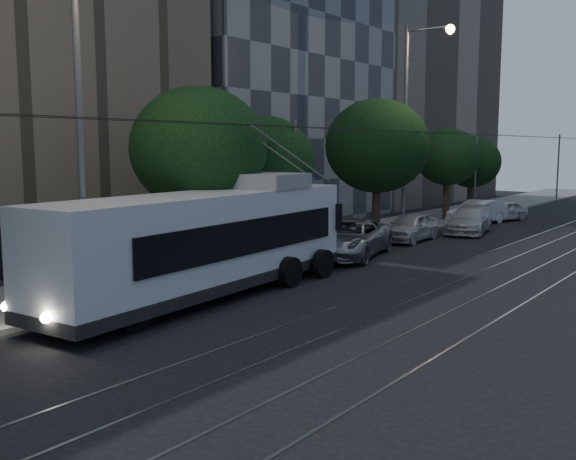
{
  "coord_description": "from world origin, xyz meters",
  "views": [
    {
      "loc": [
        10.75,
        -11.47,
        4.87
      ],
      "look_at": [
        -1.11,
        4.03,
        2.34
      ],
      "focal_mm": 40.0,
      "sensor_mm": 36.0,
      "label": 1
    }
  ],
  "objects_px": {
    "trolleybus": "(210,241)",
    "car_white_d": "(503,211)",
    "car_white_a": "(410,227)",
    "streetlamp_far": "(413,112)",
    "car_white_b": "(469,220)",
    "streetlamp_near": "(87,80)",
    "car_white_c": "(477,212)",
    "pickup_silver": "(347,238)"
  },
  "relations": [
    {
      "from": "car_white_a",
      "to": "car_white_d",
      "type": "bearing_deg",
      "value": 83.72
    },
    {
      "from": "trolleybus",
      "to": "car_white_d",
      "type": "bearing_deg",
      "value": 84.88
    },
    {
      "from": "trolleybus",
      "to": "pickup_silver",
      "type": "distance_m",
      "value": 9.14
    },
    {
      "from": "pickup_silver",
      "to": "car_white_d",
      "type": "height_order",
      "value": "pickup_silver"
    },
    {
      "from": "car_white_d",
      "to": "car_white_a",
      "type": "bearing_deg",
      "value": -76.3
    },
    {
      "from": "car_white_b",
      "to": "streetlamp_near",
      "type": "distance_m",
      "value": 24.68
    },
    {
      "from": "trolleybus",
      "to": "car_white_c",
      "type": "relative_size",
      "value": 2.88
    },
    {
      "from": "pickup_silver",
      "to": "streetlamp_far",
      "type": "bearing_deg",
      "value": 79.22
    },
    {
      "from": "car_white_a",
      "to": "car_white_b",
      "type": "relative_size",
      "value": 0.86
    },
    {
      "from": "car_white_b",
      "to": "streetlamp_near",
      "type": "bearing_deg",
      "value": -105.86
    },
    {
      "from": "car_white_a",
      "to": "car_white_d",
      "type": "distance_m",
      "value": 12.14
    },
    {
      "from": "car_white_b",
      "to": "car_white_d",
      "type": "relative_size",
      "value": 1.3
    },
    {
      "from": "streetlamp_near",
      "to": "streetlamp_far",
      "type": "bearing_deg",
      "value": 90.0
    },
    {
      "from": "pickup_silver",
      "to": "car_white_a",
      "type": "height_order",
      "value": "pickup_silver"
    },
    {
      "from": "car_white_a",
      "to": "streetlamp_far",
      "type": "height_order",
      "value": "streetlamp_far"
    },
    {
      "from": "car_white_c",
      "to": "streetlamp_near",
      "type": "height_order",
      "value": "streetlamp_near"
    },
    {
      "from": "pickup_silver",
      "to": "streetlamp_far",
      "type": "relative_size",
      "value": 0.54
    },
    {
      "from": "car_white_a",
      "to": "streetlamp_near",
      "type": "distance_m",
      "value": 20.0
    },
    {
      "from": "car_white_b",
      "to": "car_white_c",
      "type": "bearing_deg",
      "value": 93.71
    },
    {
      "from": "trolleybus",
      "to": "car_white_a",
      "type": "relative_size",
      "value": 3.0
    },
    {
      "from": "streetlamp_far",
      "to": "car_white_a",
      "type": "bearing_deg",
      "value": -62.52
    },
    {
      "from": "pickup_silver",
      "to": "car_white_c",
      "type": "relative_size",
      "value": 1.33
    },
    {
      "from": "car_white_d",
      "to": "streetlamp_far",
      "type": "bearing_deg",
      "value": -78.94
    },
    {
      "from": "streetlamp_far",
      "to": "pickup_silver",
      "type": "bearing_deg",
      "value": -86.19
    },
    {
      "from": "streetlamp_far",
      "to": "car_white_d",
      "type": "bearing_deg",
      "value": 84.22
    },
    {
      "from": "car_white_b",
      "to": "streetlamp_far",
      "type": "xyz_separation_m",
      "value": [
        -1.72,
        -3.89,
        5.97
      ]
    },
    {
      "from": "car_white_d",
      "to": "trolleybus",
      "type": "bearing_deg",
      "value": -73.67
    },
    {
      "from": "car_white_b",
      "to": "car_white_d",
      "type": "bearing_deg",
      "value": 82.78
    },
    {
      "from": "trolleybus",
      "to": "car_white_c",
      "type": "height_order",
      "value": "trolleybus"
    },
    {
      "from": "pickup_silver",
      "to": "car_white_a",
      "type": "bearing_deg",
      "value": 75.4
    },
    {
      "from": "pickup_silver",
      "to": "car_white_d",
      "type": "bearing_deg",
      "value": 73.31
    },
    {
      "from": "car_white_d",
      "to": "streetlamp_near",
      "type": "height_order",
      "value": "streetlamp_near"
    },
    {
      "from": "car_white_d",
      "to": "streetlamp_far",
      "type": "height_order",
      "value": "streetlamp_far"
    },
    {
      "from": "car_white_b",
      "to": "car_white_c",
      "type": "distance_m",
      "value": 4.68
    },
    {
      "from": "trolleybus",
      "to": "car_white_d",
      "type": "relative_size",
      "value": 3.36
    },
    {
      "from": "car_white_c",
      "to": "streetlamp_far",
      "type": "relative_size",
      "value": 0.41
    },
    {
      "from": "car_white_c",
      "to": "pickup_silver",
      "type": "bearing_deg",
      "value": -77.59
    },
    {
      "from": "car_white_c",
      "to": "car_white_a",
      "type": "bearing_deg",
      "value": -77.59
    },
    {
      "from": "pickup_silver",
      "to": "car_white_c",
      "type": "distance_m",
      "value": 15.45
    },
    {
      "from": "trolleybus",
      "to": "streetlamp_near",
      "type": "distance_m",
      "value": 6.31
    },
    {
      "from": "streetlamp_far",
      "to": "streetlamp_near",
      "type": "bearing_deg",
      "value": -90.0
    },
    {
      "from": "pickup_silver",
      "to": "car_white_b",
      "type": "xyz_separation_m",
      "value": [
        1.25,
        10.95,
        -0.11
      ]
    }
  ]
}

